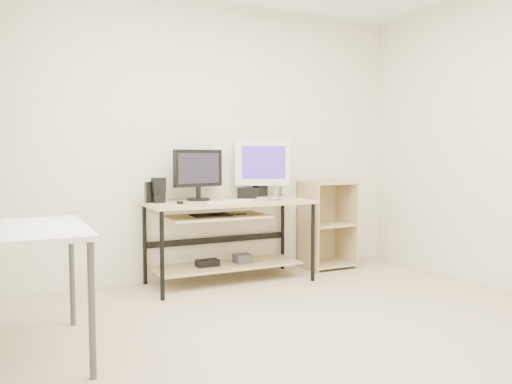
{
  "coord_description": "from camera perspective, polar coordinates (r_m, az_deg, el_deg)",
  "views": [
    {
      "loc": [
        -1.77,
        -2.48,
        1.14
      ],
      "look_at": [
        0.09,
        1.3,
        0.85
      ],
      "focal_mm": 35.0,
      "sensor_mm": 36.0,
      "label": 1
    }
  ],
  "objects": [
    {
      "name": "room",
      "position": [
        3.01,
        6.76,
        7.27
      ],
      "size": [
        4.01,
        4.01,
        2.62
      ],
      "color": "#C5B398",
      "rests_on": "ground"
    },
    {
      "name": "desk",
      "position": [
        4.53,
        -3.34,
        -3.69
      ],
      "size": [
        1.5,
        0.65,
        0.75
      ],
      "color": "tan",
      "rests_on": "ground"
    },
    {
      "name": "side_table",
      "position": [
        3.12,
        -24.32,
        -5.1
      ],
      "size": [
        0.6,
        1.0,
        0.75
      ],
      "color": "white",
      "rests_on": "ground"
    },
    {
      "name": "shelf_unit",
      "position": [
        5.24,
        7.91,
        -3.62
      ],
      "size": [
        0.5,
        0.4,
        0.9
      ],
      "color": "tan",
      "rests_on": "ground"
    },
    {
      "name": "black_monitor",
      "position": [
        4.57,
        -6.63,
        2.36
      ],
      "size": [
        0.5,
        0.21,
        0.46
      ],
      "rotation": [
        0.0,
        0.0,
        0.27
      ],
      "color": "black",
      "rests_on": "desk"
    },
    {
      "name": "white_imac",
      "position": [
        4.82,
        0.75,
        3.2
      ],
      "size": [
        0.51,
        0.24,
        0.57
      ],
      "rotation": [
        0.0,
        0.0,
        -0.36
      ],
      "color": "silver",
      "rests_on": "desk"
    },
    {
      "name": "keyboard",
      "position": [
        4.36,
        -2.9,
        -1.09
      ],
      "size": [
        0.46,
        0.3,
        0.02
      ],
      "primitive_type": "cube",
      "rotation": [
        0.0,
        0.0,
        0.42
      ],
      "color": "white",
      "rests_on": "desk"
    },
    {
      "name": "mouse",
      "position": [
        4.58,
        2.03,
        -0.73
      ],
      "size": [
        0.08,
        0.11,
        0.03
      ],
      "primitive_type": "ellipsoid",
      "rotation": [
        0.0,
        0.0,
        0.18
      ],
      "color": "#B1B1B6",
      "rests_on": "desk"
    },
    {
      "name": "center_speaker",
      "position": [
        4.77,
        -0.87,
        -0.14
      ],
      "size": [
        0.21,
        0.13,
        0.1
      ],
      "primitive_type": "cube",
      "rotation": [
        0.0,
        0.0,
        -0.21
      ],
      "color": "black",
      "rests_on": "desk"
    },
    {
      "name": "speaker_left",
      "position": [
        4.41,
        -11.07,
        0.27
      ],
      "size": [
        0.11,
        0.11,
        0.22
      ],
      "rotation": [
        0.0,
        0.0,
        -0.01
      ],
      "color": "black",
      "rests_on": "desk"
    },
    {
      "name": "speaker_right",
      "position": [
        4.88,
        0.47,
        0.12
      ],
      "size": [
        0.13,
        0.13,
        0.13
      ],
      "primitive_type": "cube",
      "rotation": [
        0.0,
        0.0,
        0.3
      ],
      "color": "black",
      "rests_on": "desk"
    },
    {
      "name": "audio_controller",
      "position": [
        4.42,
        -11.97,
        -0.02
      ],
      "size": [
        0.1,
        0.06,
        0.18
      ],
      "primitive_type": "cube",
      "rotation": [
        0.0,
        0.0,
        0.06
      ],
      "color": "black",
      "rests_on": "desk"
    },
    {
      "name": "volume_puck",
      "position": [
        4.27,
        -8.67,
        -1.19
      ],
      "size": [
        0.07,
        0.07,
        0.02
      ],
      "primitive_type": "cylinder",
      "rotation": [
        0.0,
        0.0,
        0.21
      ],
      "color": "black",
      "rests_on": "desk"
    },
    {
      "name": "smartphone",
      "position": [
        4.56,
        -1.72,
        -0.9
      ],
      "size": [
        0.1,
        0.14,
        0.01
      ],
      "primitive_type": "cube",
      "rotation": [
        0.0,
        0.0,
        -0.22
      ],
      "color": "black",
      "rests_on": "desk"
    },
    {
      "name": "coaster",
      "position": [
        4.59,
        2.46,
        -0.89
      ],
      "size": [
        0.13,
        0.13,
        0.01
      ],
      "primitive_type": "cylinder",
      "rotation": [
        0.0,
        0.0,
        0.38
      ],
      "color": "olive",
      "rests_on": "desk"
    },
    {
      "name": "drinking_glass",
      "position": [
        4.59,
        2.46,
        0.14
      ],
      "size": [
        0.1,
        0.1,
        0.16
      ],
      "primitive_type": "cylinder",
      "rotation": [
        0.0,
        0.0,
        0.38
      ],
      "color": "white",
      "rests_on": "coaster"
    }
  ]
}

